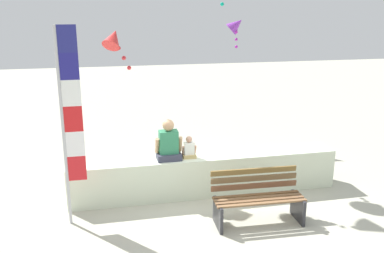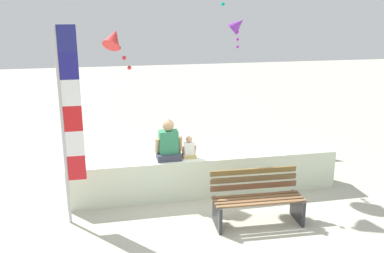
% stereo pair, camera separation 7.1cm
% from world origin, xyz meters
% --- Properties ---
extents(ground_plane, '(40.00, 40.00, 0.00)m').
position_xyz_m(ground_plane, '(0.00, 0.00, 0.00)').
color(ground_plane, '#B2B09C').
extents(seawall_ledge, '(5.23, 0.62, 0.78)m').
position_xyz_m(seawall_ledge, '(0.00, 0.85, 0.39)').
color(seawall_ledge, silver).
rests_on(seawall_ledge, ground).
extents(park_bench, '(1.55, 0.66, 0.88)m').
position_xyz_m(park_bench, '(0.59, -0.47, 0.41)').
color(park_bench, brown).
rests_on(park_bench, ground).
extents(person_adult, '(0.51, 0.37, 0.77)m').
position_xyz_m(person_adult, '(-0.73, 0.81, 1.08)').
color(person_adult, '#35384B').
rests_on(person_adult, seawall_ledge).
extents(person_child, '(0.28, 0.20, 0.42)m').
position_xyz_m(person_child, '(-0.33, 0.81, 0.94)').
color(person_child, tan).
rests_on(person_child, seawall_ledge).
extents(flag_banner, '(0.34, 0.05, 3.30)m').
position_xyz_m(flag_banner, '(-2.44, 0.14, 1.88)').
color(flag_banner, '#B7B7BC').
rests_on(flag_banner, ground).
extents(kite_red, '(0.57, 0.59, 0.82)m').
position_xyz_m(kite_red, '(-1.62, 1.46, 2.99)').
color(kite_red, red).
extents(kite_purple, '(0.62, 0.58, 0.85)m').
position_xyz_m(kite_purple, '(1.65, 4.18, 3.10)').
color(kite_purple, purple).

